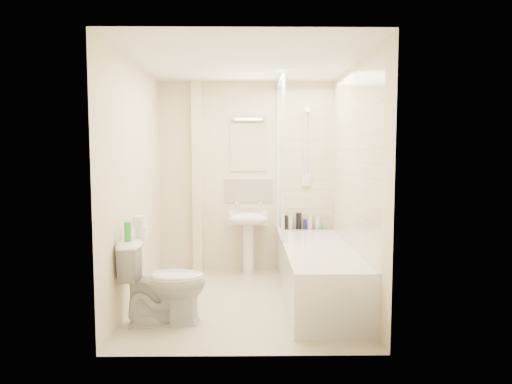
{
  "coord_description": "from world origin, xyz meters",
  "views": [
    {
      "loc": [
        0.06,
        -4.54,
        1.52
      ],
      "look_at": [
        0.11,
        0.2,
        1.11
      ],
      "focal_mm": 32.0,
      "sensor_mm": 36.0,
      "label": 1
    }
  ],
  "objects": [
    {
      "name": "tile_right",
      "position": [
        1.09,
        0.06,
        1.42
      ],
      "size": [
        0.01,
        2.1,
        1.75
      ],
      "primitive_type": "cube",
      "color": "beige",
      "rests_on": "wall_right"
    },
    {
      "name": "bottle_blue",
      "position": [
        0.74,
        1.16,
        0.61
      ],
      "size": [
        0.05,
        0.05,
        0.12
      ],
      "primitive_type": "cylinder",
      "color": "navy",
      "rests_on": "bathtub"
    },
    {
      "name": "bathtub",
      "position": [
        0.75,
        0.06,
        0.29
      ],
      "size": [
        0.7,
        2.1,
        0.55
      ],
      "color": "white",
      "rests_on": "ground"
    },
    {
      "name": "shower_screen",
      "position": [
        0.4,
        0.8,
        1.45
      ],
      "size": [
        0.04,
        0.92,
        1.8
      ],
      "color": "white",
      "rests_on": "bathtub"
    },
    {
      "name": "tile_back",
      "position": [
        0.75,
        1.24,
        1.42
      ],
      "size": [
        0.7,
        0.01,
        1.75
      ],
      "primitive_type": "cube",
      "color": "beige",
      "rests_on": "wall_back"
    },
    {
      "name": "bottle_cream",
      "position": [
        0.8,
        1.16,
        0.64
      ],
      "size": [
        0.06,
        0.06,
        0.19
      ],
      "primitive_type": "cylinder",
      "color": "beige",
      "rests_on": "bathtub"
    },
    {
      "name": "toilet_roll_upper",
      "position": [
        -0.95,
        -0.47,
        0.9
      ],
      "size": [
        0.12,
        0.12,
        0.1
      ],
      "primitive_type": "cylinder",
      "color": "white",
      "rests_on": "toilet_roll_lower"
    },
    {
      "name": "bottle_white_b",
      "position": [
        0.9,
        1.16,
        0.63
      ],
      "size": [
        0.06,
        0.06,
        0.16
      ],
      "primitive_type": "cylinder",
      "color": "silver",
      "rests_on": "bathtub"
    },
    {
      "name": "pedestal_sink",
      "position": [
        0.02,
        1.01,
        0.63
      ],
      "size": [
        0.47,
        0.45,
        0.9
      ],
      "color": "white",
      "rests_on": "ground"
    },
    {
      "name": "wall_right",
      "position": [
        1.1,
        0.0,
        1.2
      ],
      "size": [
        0.02,
        2.5,
        2.4
      ],
      "primitive_type": "cube",
      "color": "beige",
      "rests_on": "ground"
    },
    {
      "name": "ceiling",
      "position": [
        0.0,
        0.0,
        2.4
      ],
      "size": [
        2.2,
        2.5,
        0.02
      ],
      "primitive_type": "cube",
      "color": "white",
      "rests_on": "wall_back"
    },
    {
      "name": "green_bottle",
      "position": [
        -1.0,
        -0.67,
        0.84
      ],
      "size": [
        0.06,
        0.06,
        0.17
      ],
      "primitive_type": "cylinder",
      "color": "green",
      "rests_on": "toilet"
    },
    {
      "name": "pipe_boxing",
      "position": [
        -0.62,
        1.19,
        1.2
      ],
      "size": [
        0.12,
        0.12,
        2.4
      ],
      "primitive_type": "cube",
      "color": "beige",
      "rests_on": "ground"
    },
    {
      "name": "bottle_white_a",
      "position": [
        0.55,
        1.16,
        0.64
      ],
      "size": [
        0.05,
        0.05,
        0.17
      ],
      "primitive_type": "cylinder",
      "color": "silver",
      "rests_on": "bathtub"
    },
    {
      "name": "toilet",
      "position": [
        -0.72,
        -0.57,
        0.38
      ],
      "size": [
        0.55,
        0.81,
        0.76
      ],
      "primitive_type": "imported",
      "rotation": [
        0.0,
        0.0,
        1.66
      ],
      "color": "white",
      "rests_on": "ground"
    },
    {
      "name": "wall_back",
      "position": [
        0.0,
        1.25,
        1.2
      ],
      "size": [
        2.2,
        0.02,
        2.4
      ],
      "primitive_type": "cube",
      "color": "beige",
      "rests_on": "ground"
    },
    {
      "name": "strip_light",
      "position": [
        0.02,
        1.22,
        1.95
      ],
      "size": [
        0.42,
        0.07,
        0.07
      ],
      "primitive_type": "cube",
      "color": "silver",
      "rests_on": "wall_back"
    },
    {
      "name": "bottle_black_b",
      "position": [
        0.66,
        1.16,
        0.65
      ],
      "size": [
        0.07,
        0.07,
        0.21
      ],
      "primitive_type": "cylinder",
      "color": "black",
      "rests_on": "bathtub"
    },
    {
      "name": "floor",
      "position": [
        0.0,
        0.0,
        0.0
      ],
      "size": [
        2.5,
        2.5,
        0.0
      ],
      "primitive_type": "plane",
      "color": "beige",
      "rests_on": "ground"
    },
    {
      "name": "splashback",
      "position": [
        0.02,
        1.24,
        1.03
      ],
      "size": [
        0.6,
        0.02,
        0.3
      ],
      "primitive_type": "cube",
      "color": "beige",
      "rests_on": "wall_back"
    },
    {
      "name": "bottle_green",
      "position": [
        0.92,
        1.16,
        0.59
      ],
      "size": [
        0.07,
        0.07,
        0.08
      ],
      "primitive_type": "cylinder",
      "color": "green",
      "rests_on": "bathtub"
    },
    {
      "name": "shower_fixture",
      "position": [
        0.75,
        1.19,
        1.55
      ],
      "size": [
        0.1,
        0.16,
        0.99
      ],
      "color": "white",
      "rests_on": "wall_back"
    },
    {
      "name": "wall_left",
      "position": [
        -1.1,
        0.0,
        1.2
      ],
      "size": [
        0.02,
        2.5,
        2.4
      ],
      "primitive_type": "cube",
      "color": "beige",
      "rests_on": "ground"
    },
    {
      "name": "mirror",
      "position": [
        0.02,
        1.24,
        1.58
      ],
      "size": [
        0.46,
        0.01,
        0.6
      ],
      "primitive_type": "cube",
      "color": "white",
      "rests_on": "wall_back"
    },
    {
      "name": "toilet_roll_lower",
      "position": [
        -0.93,
        -0.47,
        0.8
      ],
      "size": [
        0.11,
        0.11,
        0.1
      ],
      "primitive_type": "cylinder",
      "color": "white",
      "rests_on": "toilet"
    },
    {
      "name": "bottle_black_a",
      "position": [
        0.49,
        1.16,
        0.64
      ],
      "size": [
        0.07,
        0.07,
        0.18
      ],
      "primitive_type": "cylinder",
      "color": "black",
      "rests_on": "bathtub"
    }
  ]
}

